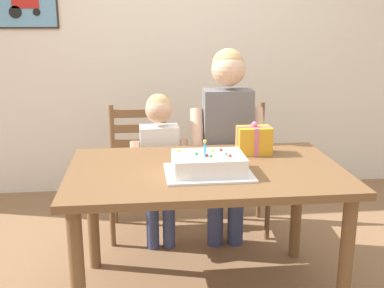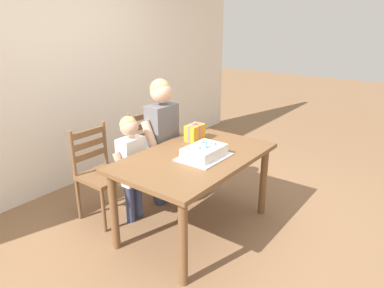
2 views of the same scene
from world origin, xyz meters
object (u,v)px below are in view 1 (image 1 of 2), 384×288
(dining_table, at_px, (206,185))
(gift_box_red_large, at_px, (254,140))
(chair_left, at_px, (139,170))
(birthday_cake, at_px, (208,165))
(chair_right, at_px, (238,166))
(child_older, at_px, (227,130))
(child_younger, at_px, (160,157))

(dining_table, relative_size, gift_box_red_large, 7.24)
(gift_box_red_large, height_order, chair_left, gift_box_red_large)
(dining_table, distance_m, chair_left, 0.97)
(birthday_cake, relative_size, chair_left, 0.48)
(chair_right, relative_size, child_older, 0.69)
(chair_left, bearing_deg, child_older, -26.66)
(chair_left, xyz_separation_m, child_younger, (0.14, -0.29, 0.18))
(gift_box_red_large, bearing_deg, child_younger, 147.47)
(dining_table, bearing_deg, child_younger, 110.74)
(birthday_cake, bearing_deg, dining_table, 89.60)
(gift_box_red_large, relative_size, child_older, 0.15)
(chair_left, bearing_deg, dining_table, -67.72)
(chair_left, distance_m, chair_right, 0.72)
(gift_box_red_large, distance_m, chair_right, 0.74)
(birthday_cake, distance_m, child_older, 0.72)
(chair_right, height_order, child_older, child_older)
(chair_left, height_order, child_older, child_older)
(birthday_cake, bearing_deg, child_older, 71.82)
(chair_left, height_order, chair_right, same)
(child_younger, bearing_deg, chair_left, 115.26)
(dining_table, relative_size, chair_right, 1.58)
(gift_box_red_large, height_order, chair_right, gift_box_red_large)
(gift_box_red_large, height_order, child_older, child_older)
(child_older, bearing_deg, child_younger, 179.92)
(birthday_cake, relative_size, chair_right, 0.48)
(chair_left, bearing_deg, chair_right, -0.01)
(child_younger, bearing_deg, birthday_cake, -72.05)
(dining_table, height_order, child_older, child_older)
(dining_table, distance_m, child_older, 0.65)
(gift_box_red_large, bearing_deg, child_older, 105.47)
(birthday_cake, bearing_deg, chair_left, 110.21)
(dining_table, distance_m, birthday_cake, 0.18)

